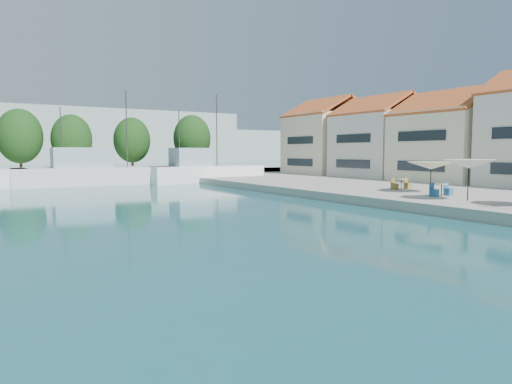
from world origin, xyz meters
TOP-DOWN VIEW (x-y plane):
  - quay_right at (22.00, 30.00)m, footprint 32.00×92.00m
  - quay_far at (-8.00, 67.00)m, footprint 90.00×16.00m
  - hill_east at (40.00, 180.00)m, footprint 140.00×40.00m
  - building_04 at (24.00, 33.00)m, footprint 9.00×8.80m
  - building_05 at (24.00, 42.00)m, footprint 8.40×8.80m
  - building_06 at (24.00, 51.00)m, footprint 9.00×8.80m
  - trawler_03 at (-3.02, 54.27)m, footprint 18.58×5.50m
  - trawler_04 at (7.39, 52.41)m, footprint 13.74×4.56m
  - tree_05 at (-9.58, 71.40)m, footprint 5.59×5.59m
  - tree_06 at (-3.59, 70.01)m, footprint 5.21×5.21m
  - tree_07 at (4.93, 71.76)m, footprint 5.24×5.24m
  - tree_08 at (13.59, 70.05)m, footprint 5.64×5.64m
  - umbrella_white at (9.27, 21.29)m, footprint 2.93×2.93m
  - umbrella_cream at (11.80, 25.74)m, footprint 3.19×3.19m
  - cafe_table_02 at (10.48, 23.89)m, footprint 1.82×0.70m
  - cafe_table_03 at (12.53, 28.86)m, footprint 1.82×0.70m

SIDE VIEW (x-z plane):
  - quay_right at x=22.00m, z-range 0.00..0.60m
  - quay_far at x=-8.00m, z-range 0.00..0.60m
  - cafe_table_02 at x=10.48m, z-range 0.51..1.27m
  - cafe_table_03 at x=12.53m, z-range 0.51..1.27m
  - trawler_03 at x=-3.02m, z-range -4.03..6.17m
  - trawler_04 at x=7.39m, z-range -4.03..6.17m
  - umbrella_cream at x=11.80m, z-range 1.40..3.49m
  - umbrella_white at x=9.27m, z-range 1.52..3.85m
  - building_04 at x=24.00m, z-range 0.42..9.62m
  - tree_06 at x=-3.59m, z-range 1.19..8.91m
  - tree_07 at x=4.93m, z-range 1.20..8.95m
  - building_05 at x=24.00m, z-range 0.41..10.11m
  - tree_05 at x=-9.58m, z-range 1.24..9.52m
  - tree_08 at x=13.59m, z-range 1.24..9.59m
  - building_06 at x=24.00m, z-range 0.40..10.60m
  - hill_east at x=40.00m, z-range 0.00..12.00m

